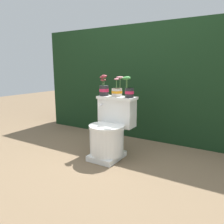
# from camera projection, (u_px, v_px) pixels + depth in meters

# --- Properties ---
(ground_plane) EXTENTS (12.00, 12.00, 0.00)m
(ground_plane) POSITION_uv_depth(u_px,v_px,m) (113.00, 161.00, 2.32)
(ground_plane) COLOR brown
(hedge_backdrop) EXTENTS (3.35, 0.85, 1.53)m
(hedge_backdrop) POSITION_uv_depth(u_px,v_px,m) (157.00, 82.00, 3.23)
(hedge_backdrop) COLOR black
(hedge_backdrop) RESTS_ON ground
(toilet) EXTENTS (0.43, 0.51, 0.66)m
(toilet) POSITION_uv_depth(u_px,v_px,m) (110.00, 131.00, 2.39)
(toilet) COLOR white
(toilet) RESTS_ON ground
(potted_plant_left) EXTENTS (0.11, 0.11, 0.24)m
(potted_plant_left) POSITION_uv_depth(u_px,v_px,m) (104.00, 88.00, 2.49)
(potted_plant_left) COLOR #262628
(potted_plant_left) RESTS_ON toilet
(potted_plant_midleft) EXTENTS (0.14, 0.12, 0.22)m
(potted_plant_midleft) POSITION_uv_depth(u_px,v_px,m) (117.00, 90.00, 2.44)
(potted_plant_midleft) COLOR beige
(potted_plant_midleft) RESTS_ON toilet
(potted_plant_middle) EXTENTS (0.12, 0.11, 0.23)m
(potted_plant_middle) POSITION_uv_depth(u_px,v_px,m) (129.00, 90.00, 2.32)
(potted_plant_middle) COLOR #262628
(potted_plant_middle) RESTS_ON toilet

